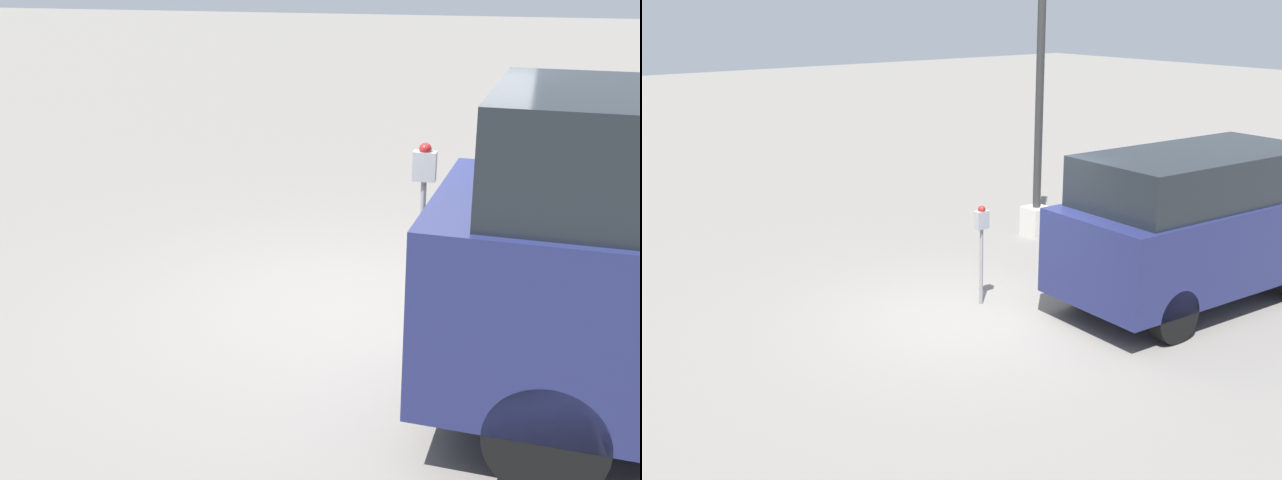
# 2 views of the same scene
# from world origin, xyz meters

# --- Properties ---
(ground_plane) EXTENTS (80.00, 80.00, 0.00)m
(ground_plane) POSITION_xyz_m (0.00, 0.00, 0.00)
(ground_plane) COLOR slate
(parking_meter_near) EXTENTS (0.20, 0.11, 1.48)m
(parking_meter_near) POSITION_xyz_m (0.38, 0.35, 1.09)
(parking_meter_near) COLOR gray
(parking_meter_near) RESTS_ON ground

